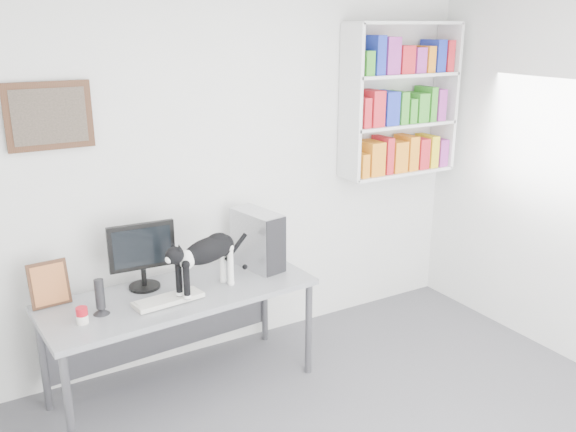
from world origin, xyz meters
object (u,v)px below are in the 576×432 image
(pc_tower, at_px, (257,239))
(soup_can, at_px, (82,315))
(desk, at_px, (183,342))
(monitor, at_px, (142,255))
(keyboard, at_px, (168,299))
(leaning_print, at_px, (49,283))
(cat, at_px, (207,264))
(speaker, at_px, (100,296))
(bookshelf, at_px, (400,100))

(pc_tower, height_order, soup_can, pc_tower)
(desk, height_order, monitor, monitor)
(keyboard, bearing_deg, leaning_print, 147.57)
(pc_tower, xyz_separation_m, soup_can, (-1.31, -0.27, -0.16))
(pc_tower, bearing_deg, cat, -166.16)
(monitor, bearing_deg, keyboard, -73.50)
(speaker, height_order, soup_can, speaker)
(keyboard, bearing_deg, desk, 36.18)
(desk, bearing_deg, cat, -32.82)
(keyboard, bearing_deg, monitor, 96.75)
(bookshelf, height_order, cat, bookshelf)
(desk, xyz_separation_m, keyboard, (-0.12, -0.10, 0.39))
(speaker, height_order, leaning_print, leaning_print)
(desk, distance_m, cat, 0.60)
(speaker, bearing_deg, soup_can, -140.47)
(bookshelf, height_order, keyboard, bookshelf)
(bookshelf, xyz_separation_m, cat, (-1.92, -0.41, -0.91))
(pc_tower, xyz_separation_m, leaning_print, (-1.42, 0.09, -0.06))
(desk, distance_m, leaning_print, 0.96)
(monitor, bearing_deg, desk, -41.44)
(monitor, xyz_separation_m, leaning_print, (-0.59, 0.04, -0.08))
(pc_tower, distance_m, speaker, 1.20)
(monitor, relative_size, pc_tower, 1.11)
(cat, bearing_deg, pc_tower, 4.40)
(soup_can, height_order, cat, cat)
(bookshelf, bearing_deg, monitor, -176.52)
(bookshelf, distance_m, keyboard, 2.49)
(monitor, relative_size, leaning_print, 1.56)
(keyboard, xyz_separation_m, cat, (0.28, 0.01, 0.18))
(pc_tower, relative_size, speaker, 1.78)
(speaker, xyz_separation_m, leaning_print, (-0.24, 0.28, 0.03))
(desk, distance_m, soup_can, 0.79)
(monitor, relative_size, cat, 0.74)
(monitor, bearing_deg, speaker, -140.91)
(bookshelf, xyz_separation_m, speaker, (-2.61, -0.38, -0.99))
(monitor, bearing_deg, pc_tower, 0.76)
(bookshelf, relative_size, monitor, 2.66)
(desk, relative_size, monitor, 3.83)
(cat, bearing_deg, leaning_print, 141.01)
(monitor, xyz_separation_m, pc_tower, (0.83, -0.05, -0.02))
(monitor, relative_size, speaker, 1.98)
(desk, height_order, cat, cat)
(bookshelf, xyz_separation_m, keyboard, (-2.20, -0.43, -1.09))
(keyboard, relative_size, leaning_print, 1.48)
(leaning_print, bearing_deg, pc_tower, -7.35)
(monitor, height_order, leaning_print, monitor)
(bookshelf, distance_m, desk, 2.57)
(leaning_print, relative_size, soup_can, 2.93)
(desk, xyz_separation_m, cat, (0.16, -0.09, 0.57))
(pc_tower, height_order, cat, pc_tower)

